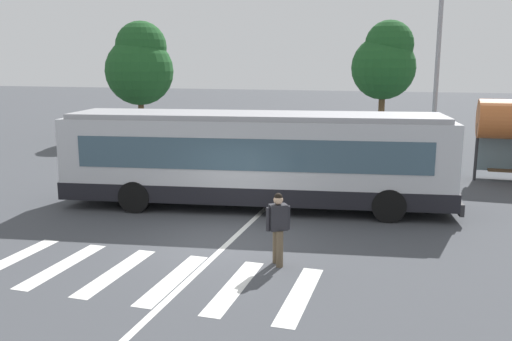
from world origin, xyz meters
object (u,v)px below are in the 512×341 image
city_transit_bus (256,159)px  pedestrian_crossing_street (278,225)px  parked_car_white (296,141)px  parked_car_charcoal (242,139)px  background_tree_left (140,64)px  parked_car_black (347,144)px  background_tree_right (385,61)px  twin_arm_street_lamp (439,33)px  parked_car_silver (192,138)px  parked_car_teal (406,146)px

city_transit_bus → pedestrian_crossing_street: 5.25m
parked_car_white → parked_car_charcoal: bearing=-175.6°
parked_car_white → background_tree_left: background_tree_left is taller
background_tree_left → parked_car_black: bearing=-18.1°
city_transit_bus → pedestrian_crossing_street: bearing=-67.5°
city_transit_bus → parked_car_white: bearing=95.1°
city_transit_bus → background_tree_right: (2.95, 15.87, 3.14)m
pedestrian_crossing_street → background_tree_right: 21.04m
parked_car_charcoal → background_tree_left: bearing=152.2°
city_transit_bus → twin_arm_street_lamp: 11.36m
parked_car_silver → parked_car_charcoal: (2.59, 0.46, 0.00)m
parked_car_charcoal → twin_arm_street_lamp: bearing=-5.7°
city_transit_bus → twin_arm_street_lamp: (5.62, 8.89, 4.31)m
parked_car_charcoal → parked_car_teal: size_ratio=1.01×
parked_car_teal → city_transit_bus: bearing=-114.4°
background_tree_right → twin_arm_street_lamp: bearing=-69.1°
parked_car_teal → twin_arm_street_lamp: (1.14, -0.97, 5.13)m
pedestrian_crossing_street → parked_car_charcoal: 15.69m
parked_car_teal → background_tree_left: background_tree_left is taller
parked_car_teal → background_tree_right: (-1.53, 6.01, 3.97)m
background_tree_right → parked_car_black: bearing=-101.1°
city_transit_bus → background_tree_left: size_ratio=1.77×
parked_car_white → parked_car_black: size_ratio=0.99×
city_transit_bus → parked_car_white: 10.10m
background_tree_right → parked_car_silver: bearing=-144.8°
pedestrian_crossing_street → parked_car_charcoal: size_ratio=0.37×
city_transit_bus → parked_car_teal: bearing=65.6°
city_transit_bus → pedestrian_crossing_street: (1.99, -4.81, -0.62)m
pedestrian_crossing_street → city_transit_bus: bearing=112.5°
parked_car_silver → parked_car_black: bearing=2.1°
city_transit_bus → parked_car_charcoal: (-3.69, 9.81, -0.82)m
parked_car_black → background_tree_left: (-13.41, 4.39, 3.79)m
pedestrian_crossing_street → parked_car_black: 14.47m
parked_car_silver → parked_car_black: size_ratio=1.02×
parked_car_charcoal → parked_car_white: bearing=4.4°
city_transit_bus → parked_car_white: size_ratio=2.79×
parked_car_charcoal → twin_arm_street_lamp: twin_arm_street_lamp is taller
parked_car_white → parked_car_teal: same height
parked_car_silver → parked_car_black: same height
parked_car_silver → parked_car_white: (5.39, 0.68, 0.00)m
pedestrian_crossing_street → parked_car_silver: size_ratio=0.37×
parked_car_white → background_tree_left: 12.12m
pedestrian_crossing_street → parked_car_teal: 14.88m
parked_car_silver → parked_car_charcoal: 2.63m
background_tree_left → parked_car_white: bearing=-20.4°
parked_car_white → background_tree_right: size_ratio=0.65×
parked_car_charcoal → background_tree_left: size_ratio=0.65×
parked_car_teal → parked_car_black: bearing=-175.6°
parked_car_charcoal → parked_car_black: bearing=-1.7°
parked_car_black → city_transit_bus: bearing=-100.2°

